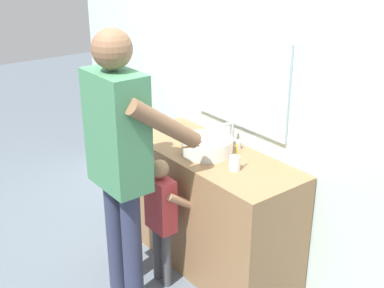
% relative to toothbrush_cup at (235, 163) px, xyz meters
% --- Properties ---
extents(ground_plane, '(14.00, 14.00, 0.00)m').
position_rel_toothbrush_cup_xyz_m(ground_plane, '(-0.31, -0.25, -0.92)').
color(ground_plane, slate).
extents(back_wall, '(4.40, 0.10, 2.70)m').
position_rel_toothbrush_cup_xyz_m(back_wall, '(-0.31, 0.37, 0.43)').
color(back_wall, silver).
rests_on(back_wall, ground).
extents(vanity_cabinet, '(1.39, 0.54, 0.87)m').
position_rel_toothbrush_cup_xyz_m(vanity_cabinet, '(-0.31, 0.05, -0.48)').
color(vanity_cabinet, olive).
rests_on(vanity_cabinet, ground).
extents(sink_basin, '(0.35, 0.35, 0.11)m').
position_rel_toothbrush_cup_xyz_m(sink_basin, '(-0.31, 0.03, 0.01)').
color(sink_basin, silver).
rests_on(sink_basin, vanity_cabinet).
extents(faucet, '(0.18, 0.14, 0.18)m').
position_rel_toothbrush_cup_xyz_m(faucet, '(-0.31, 0.24, 0.03)').
color(faucet, '#B7BABF').
rests_on(faucet, vanity_cabinet).
extents(toothbrush_cup, '(0.07, 0.07, 0.21)m').
position_rel_toothbrush_cup_xyz_m(toothbrush_cup, '(0.00, 0.00, 0.00)').
color(toothbrush_cup, silver).
rests_on(toothbrush_cup, vanity_cabinet).
extents(child_toddler, '(0.28, 0.29, 0.92)m').
position_rel_toothbrush_cup_xyz_m(child_toddler, '(-0.31, -0.35, -0.36)').
color(child_toddler, '#47474C').
rests_on(child_toddler, ground).
extents(adult_parent, '(0.55, 0.58, 1.77)m').
position_rel_toothbrush_cup_xyz_m(adult_parent, '(-0.35, -0.61, 0.15)').
color(adult_parent, '#2D334C').
rests_on(adult_parent, ground).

